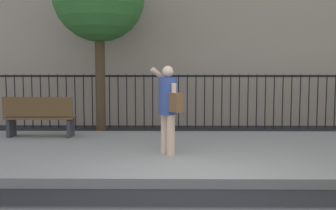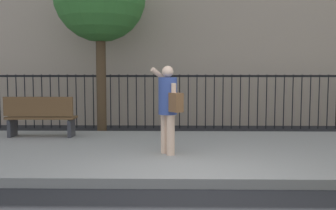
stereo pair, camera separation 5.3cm
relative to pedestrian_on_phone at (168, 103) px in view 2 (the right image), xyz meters
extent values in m
plane|color=black|center=(0.38, -1.63, -1.09)|extent=(60.00, 60.00, 0.00)
cube|color=gray|center=(0.38, 0.57, -1.02)|extent=(28.00, 4.40, 0.15)
cube|color=black|center=(0.38, 4.27, 0.46)|extent=(12.00, 0.04, 0.06)
cylinder|color=black|center=(-5.11, 4.27, -0.29)|extent=(0.03, 0.03, 1.60)
cylinder|color=black|center=(-4.85, 4.27, -0.29)|extent=(0.03, 0.03, 1.60)
cylinder|color=black|center=(-4.60, 4.27, -0.29)|extent=(0.03, 0.03, 1.60)
cylinder|color=black|center=(-4.34, 4.27, -0.29)|extent=(0.03, 0.03, 1.60)
cylinder|color=black|center=(-4.09, 4.27, -0.29)|extent=(0.03, 0.03, 1.60)
cylinder|color=black|center=(-3.83, 4.27, -0.29)|extent=(0.03, 0.03, 1.60)
cylinder|color=black|center=(-3.58, 4.27, -0.29)|extent=(0.03, 0.03, 1.60)
cylinder|color=black|center=(-3.32, 4.27, -0.29)|extent=(0.03, 0.03, 1.60)
cylinder|color=black|center=(-3.07, 4.27, -0.29)|extent=(0.03, 0.03, 1.60)
cylinder|color=black|center=(-2.81, 4.27, -0.29)|extent=(0.03, 0.03, 1.60)
cylinder|color=black|center=(-2.56, 4.27, -0.29)|extent=(0.03, 0.03, 1.60)
cylinder|color=black|center=(-2.30, 4.27, -0.29)|extent=(0.03, 0.03, 1.60)
cylinder|color=black|center=(-2.05, 4.27, -0.29)|extent=(0.03, 0.03, 1.60)
cylinder|color=black|center=(-1.79, 4.27, -0.29)|extent=(0.03, 0.03, 1.60)
cylinder|color=black|center=(-1.54, 4.27, -0.29)|extent=(0.03, 0.03, 1.60)
cylinder|color=black|center=(-1.28, 4.27, -0.29)|extent=(0.03, 0.03, 1.60)
cylinder|color=black|center=(-1.03, 4.27, -0.29)|extent=(0.03, 0.03, 1.60)
cylinder|color=black|center=(-0.77, 4.27, -0.29)|extent=(0.03, 0.03, 1.60)
cylinder|color=black|center=(-0.51, 4.27, -0.29)|extent=(0.03, 0.03, 1.60)
cylinder|color=black|center=(-0.26, 4.27, -0.29)|extent=(0.03, 0.03, 1.60)
cylinder|color=black|center=(0.00, 4.27, -0.29)|extent=(0.03, 0.03, 1.60)
cylinder|color=black|center=(0.25, 4.27, -0.29)|extent=(0.03, 0.03, 1.60)
cylinder|color=black|center=(0.51, 4.27, -0.29)|extent=(0.03, 0.03, 1.60)
cylinder|color=black|center=(0.76, 4.27, -0.29)|extent=(0.03, 0.03, 1.60)
cylinder|color=black|center=(1.02, 4.27, -0.29)|extent=(0.03, 0.03, 1.60)
cylinder|color=black|center=(1.27, 4.27, -0.29)|extent=(0.03, 0.03, 1.60)
cylinder|color=black|center=(1.53, 4.27, -0.29)|extent=(0.03, 0.03, 1.60)
cylinder|color=black|center=(1.78, 4.27, -0.29)|extent=(0.03, 0.03, 1.60)
cylinder|color=black|center=(2.04, 4.27, -0.29)|extent=(0.03, 0.03, 1.60)
cylinder|color=black|center=(2.29, 4.27, -0.29)|extent=(0.03, 0.03, 1.60)
cylinder|color=black|center=(2.55, 4.27, -0.29)|extent=(0.03, 0.03, 1.60)
cylinder|color=black|center=(2.80, 4.27, -0.29)|extent=(0.03, 0.03, 1.60)
cylinder|color=black|center=(3.06, 4.27, -0.29)|extent=(0.03, 0.03, 1.60)
cylinder|color=black|center=(3.32, 4.27, -0.29)|extent=(0.03, 0.03, 1.60)
cylinder|color=black|center=(3.57, 4.27, -0.29)|extent=(0.03, 0.03, 1.60)
cylinder|color=black|center=(3.83, 4.27, -0.29)|extent=(0.03, 0.03, 1.60)
cylinder|color=black|center=(4.08, 4.27, -0.29)|extent=(0.03, 0.03, 1.60)
cylinder|color=black|center=(4.34, 4.27, -0.29)|extent=(0.03, 0.03, 1.60)
cylinder|color=black|center=(4.59, 4.27, -0.29)|extent=(0.03, 0.03, 1.60)
cylinder|color=black|center=(4.85, 4.27, -0.29)|extent=(0.03, 0.03, 1.60)
cylinder|color=beige|center=(-0.07, 0.11, -0.57)|extent=(0.15, 0.15, 0.74)
cylinder|color=beige|center=(0.04, -0.06, -0.57)|extent=(0.15, 0.15, 0.74)
cylinder|color=#33478C|center=(-0.02, 0.02, 0.14)|extent=(0.47, 0.47, 0.68)
sphere|color=beige|center=(-0.02, 0.02, 0.58)|extent=(0.21, 0.21, 0.21)
cylinder|color=beige|center=(-0.13, 0.19, 0.48)|extent=(0.44, 0.34, 0.37)
cylinder|color=beige|center=(0.10, -0.14, 0.12)|extent=(0.09, 0.09, 0.52)
cube|color=black|center=(-0.05, 0.18, 0.56)|extent=(0.05, 0.06, 0.15)
cube|color=brown|center=(0.13, -0.19, 0.04)|extent=(0.29, 0.32, 0.34)
cube|color=brown|center=(-3.02, 1.89, -0.49)|extent=(1.60, 0.45, 0.05)
cube|color=brown|center=(-3.02, 1.70, -0.21)|extent=(1.60, 0.06, 0.44)
cube|color=#333338|center=(-3.72, 1.89, -0.74)|extent=(0.08, 0.41, 0.40)
cube|color=#333338|center=(-2.32, 1.89, -0.74)|extent=(0.08, 0.41, 0.40)
cylinder|color=#4C3823|center=(-1.89, 3.38, 0.42)|extent=(0.26, 0.26, 3.03)
camera|label=1|loc=(0.07, -6.90, 0.57)|focal=40.63mm
camera|label=2|loc=(0.12, -6.90, 0.57)|focal=40.63mm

